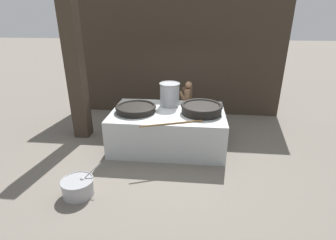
{
  "coord_description": "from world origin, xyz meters",
  "views": [
    {
      "loc": [
        0.65,
        -6.43,
        3.43
      ],
      "look_at": [
        0.0,
        0.0,
        0.75
      ],
      "focal_mm": 28.0,
      "sensor_mm": 36.0,
      "label": 1
    }
  ],
  "objects_px": {
    "cook": "(188,103)",
    "giant_wok_near": "(136,108)",
    "stock_pot": "(170,94)",
    "giant_wok_far": "(202,108)",
    "prep_bowl_vegetables": "(78,186)"
  },
  "relations": [
    {
      "from": "giant_wok_near",
      "to": "stock_pot",
      "type": "bearing_deg",
      "value": 34.04
    },
    {
      "from": "giant_wok_far",
      "to": "cook",
      "type": "bearing_deg",
      "value": 106.66
    },
    {
      "from": "cook",
      "to": "prep_bowl_vegetables",
      "type": "distance_m",
      "value": 4.15
    },
    {
      "from": "giant_wok_far",
      "to": "prep_bowl_vegetables",
      "type": "height_order",
      "value": "giant_wok_far"
    },
    {
      "from": "giant_wok_far",
      "to": "stock_pot",
      "type": "distance_m",
      "value": 1.02
    },
    {
      "from": "prep_bowl_vegetables",
      "to": "giant_wok_near",
      "type": "bearing_deg",
      "value": 71.02
    },
    {
      "from": "giant_wok_near",
      "to": "cook",
      "type": "height_order",
      "value": "cook"
    },
    {
      "from": "giant_wok_near",
      "to": "cook",
      "type": "bearing_deg",
      "value": 45.63
    },
    {
      "from": "stock_pot",
      "to": "cook",
      "type": "height_order",
      "value": "stock_pot"
    },
    {
      "from": "giant_wok_near",
      "to": "prep_bowl_vegetables",
      "type": "bearing_deg",
      "value": -108.98
    },
    {
      "from": "giant_wok_near",
      "to": "giant_wok_far",
      "type": "relative_size",
      "value": 1.0
    },
    {
      "from": "stock_pot",
      "to": "cook",
      "type": "bearing_deg",
      "value": 58.31
    },
    {
      "from": "cook",
      "to": "giant_wok_near",
      "type": "bearing_deg",
      "value": 56.2
    },
    {
      "from": "stock_pot",
      "to": "cook",
      "type": "xyz_separation_m",
      "value": [
        0.49,
        0.79,
        -0.52
      ]
    },
    {
      "from": "giant_wok_far",
      "to": "giant_wok_near",
      "type": "bearing_deg",
      "value": -177.82
    }
  ]
}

